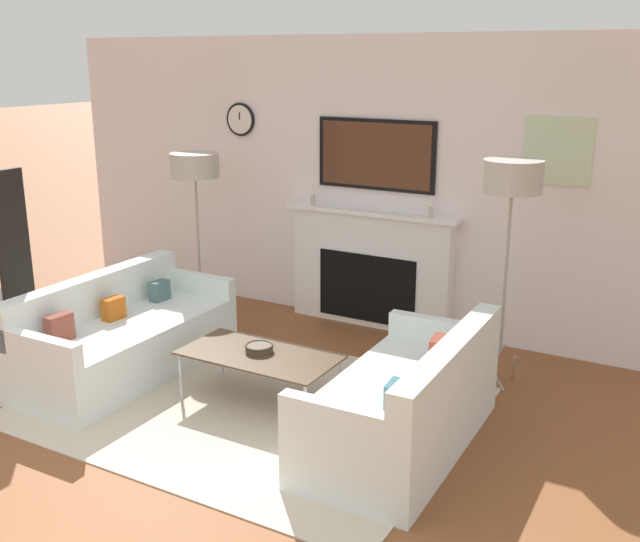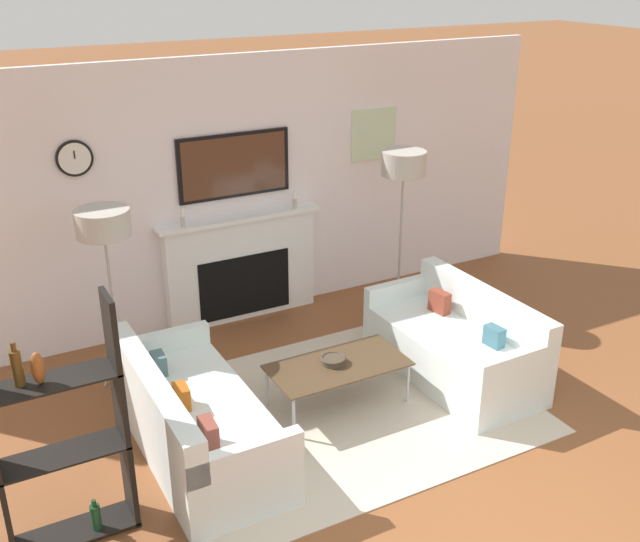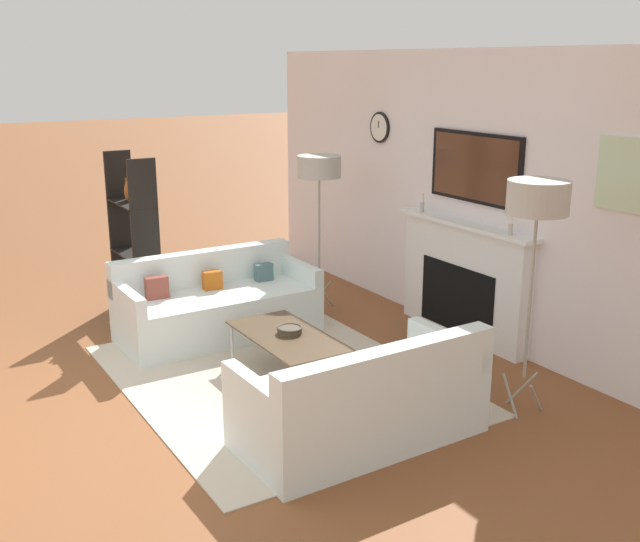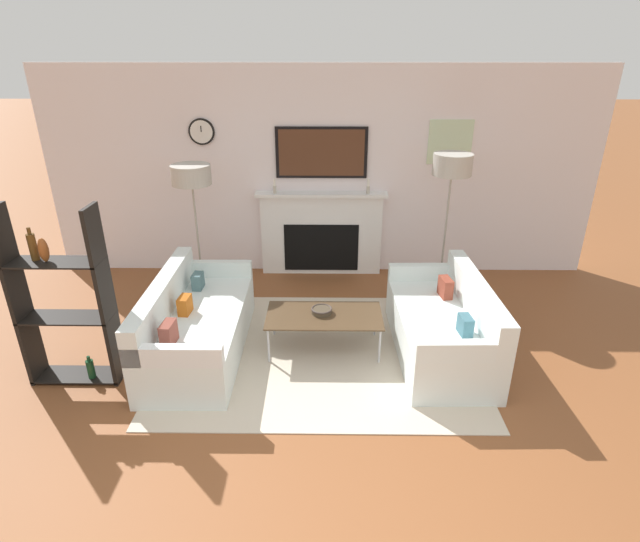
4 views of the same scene
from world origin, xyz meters
name	(u,v)px [view 4 (image 4 of 4)]	position (x,y,z in m)	size (l,w,h in m)	color
ground_plane	(315,538)	(0.00, 0.00, 0.00)	(60.00, 60.00, 0.00)	brown
fireplace_wall	(322,184)	(0.00, 4.26, 1.22)	(7.19, 0.28, 2.70)	white
area_rug	(319,351)	(0.00, 2.14, 0.01)	(3.11, 2.40, 0.01)	beige
couch_left	(196,327)	(-1.25, 2.14, 0.29)	(0.85, 1.88, 0.78)	white
couch_right	(443,328)	(1.25, 2.14, 0.29)	(0.86, 1.73, 0.80)	white
coffee_table	(324,317)	(0.05, 2.20, 0.37)	(1.17, 0.59, 0.40)	#4C3823
decorative_bowl	(322,310)	(0.02, 2.24, 0.43)	(0.21, 0.21, 0.06)	#453A2A
floor_lamp_left	(191,177)	(-1.49, 3.45, 1.51)	(0.46, 0.46, 1.65)	#9E998E
floor_lamp_right	(452,166)	(1.49, 3.45, 1.63)	(0.44, 0.44, 1.78)	#9E998E
shelf_unit	(63,302)	(-2.26, 1.68, 0.81)	(0.82, 0.28, 1.69)	black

